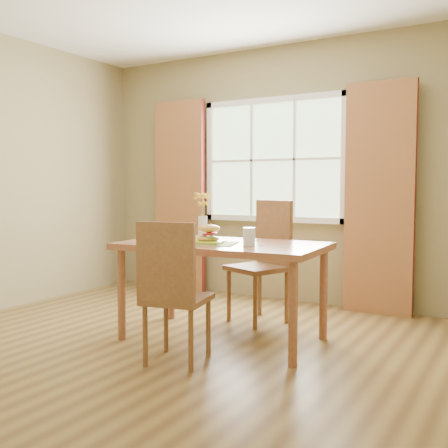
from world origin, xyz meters
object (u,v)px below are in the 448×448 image
at_px(croissant_sandwich, 209,233).
at_px(water_glass, 249,237).
at_px(chair_far, 266,255).
at_px(dining_table, 223,253).
at_px(chair_near, 172,287).
at_px(flower_vase, 203,211).

bearing_deg(croissant_sandwich, water_glass, -11.41).
xyz_separation_m(chair_far, water_glass, (0.24, -0.79, 0.24)).
relative_size(dining_table, croissant_sandwich, 7.73).
distance_m(dining_table, chair_near, 0.72).
bearing_deg(croissant_sandwich, flower_vase, 108.99).
bearing_deg(chair_far, chair_near, -67.87).
bearing_deg(water_glass, flower_vase, 155.19).
bearing_deg(chair_near, dining_table, 79.64).
xyz_separation_m(dining_table, water_glass, (0.28, -0.08, 0.14)).
xyz_separation_m(chair_near, croissant_sandwich, (-0.07, 0.57, 0.32)).
height_order(croissant_sandwich, flower_vase, flower_vase).
relative_size(dining_table, water_glass, 12.03).
height_order(water_glass, flower_vase, flower_vase).
relative_size(chair_near, croissant_sandwich, 4.65).
distance_m(chair_near, croissant_sandwich, 0.66).
relative_size(dining_table, flower_vase, 4.13).
xyz_separation_m(chair_near, flower_vase, (-0.32, 0.89, 0.47)).
distance_m(chair_near, flower_vase, 1.06).
relative_size(croissant_sandwich, water_glass, 1.56).
height_order(chair_far, flower_vase, flower_vase).
relative_size(water_glass, flower_vase, 0.34).
relative_size(dining_table, chair_near, 1.66).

